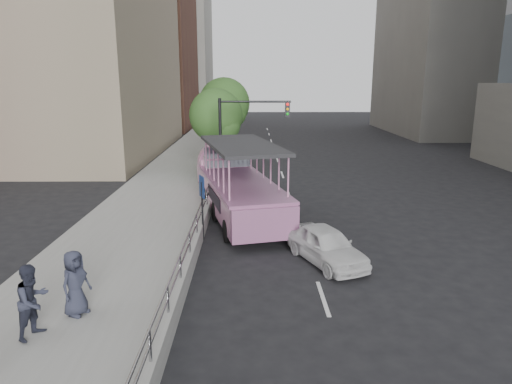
% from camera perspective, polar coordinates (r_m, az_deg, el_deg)
% --- Properties ---
extents(ground, '(160.00, 160.00, 0.00)m').
position_cam_1_polar(ground, '(15.46, 3.52, -9.78)').
color(ground, black).
extents(sidewalk, '(5.50, 80.00, 0.30)m').
position_cam_1_polar(sidewalk, '(25.31, -11.19, -0.28)').
color(sidewalk, '#969691').
rests_on(sidewalk, ground).
extents(kerb_wall, '(0.24, 30.00, 0.36)m').
position_cam_1_polar(kerb_wall, '(17.23, -7.38, -5.64)').
color(kerb_wall, '#A2A19C').
rests_on(kerb_wall, sidewalk).
extents(guardrail, '(0.07, 22.00, 0.71)m').
position_cam_1_polar(guardrail, '(17.03, -7.45, -3.53)').
color(guardrail, '#9F9EA3').
rests_on(guardrail, kerb_wall).
extents(duck_boat, '(4.92, 10.87, 3.52)m').
position_cam_1_polar(duck_boat, '(21.69, -2.56, 0.77)').
color(duck_boat, black).
rests_on(duck_boat, ground).
extents(car, '(2.83, 4.01, 1.27)m').
position_cam_1_polar(car, '(16.05, 8.76, -6.57)').
color(car, silver).
rests_on(car, ground).
extents(pedestrian_mid, '(0.94, 1.05, 1.79)m').
position_cam_1_polar(pedestrian_mid, '(12.05, -26.12, -12.11)').
color(pedestrian_mid, '#292C3D').
rests_on(pedestrian_mid, sidewalk).
extents(pedestrian_far, '(0.85, 1.00, 1.72)m').
position_cam_1_polar(pedestrian_far, '(12.67, -21.67, -10.53)').
color(pedestrian_far, '#292C3D').
rests_on(pedestrian_far, sidewalk).
extents(parking_sign, '(0.26, 0.55, 2.61)m').
position_cam_1_polar(parking_sign, '(17.83, -6.74, -1.01)').
color(parking_sign, black).
rests_on(parking_sign, ground).
extents(traffic_signal, '(4.20, 0.32, 5.20)m').
position_cam_1_polar(traffic_signal, '(26.78, -1.93, 8.01)').
color(traffic_signal, black).
rests_on(traffic_signal, ground).
extents(street_tree_near, '(3.52, 3.52, 5.72)m').
position_cam_1_polar(street_tree_near, '(30.24, -4.85, 9.24)').
color(street_tree_near, '#3D2A1B').
rests_on(street_tree_near, ground).
extents(street_tree_far, '(3.97, 3.97, 6.45)m').
position_cam_1_polar(street_tree_far, '(36.17, -3.84, 10.75)').
color(street_tree_far, '#3D2A1B').
rests_on(street_tree_far, ground).
extents(midrise_brick, '(18.00, 16.00, 26.00)m').
position_cam_1_polar(midrise_brick, '(64.77, -16.66, 19.24)').
color(midrise_brick, brown).
rests_on(midrise_brick, ground).
extents(midrise_stone_b, '(16.00, 14.00, 20.00)m').
position_cam_1_polar(midrise_stone_b, '(79.65, -11.84, 16.20)').
color(midrise_stone_b, gray).
rests_on(midrise_stone_b, ground).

